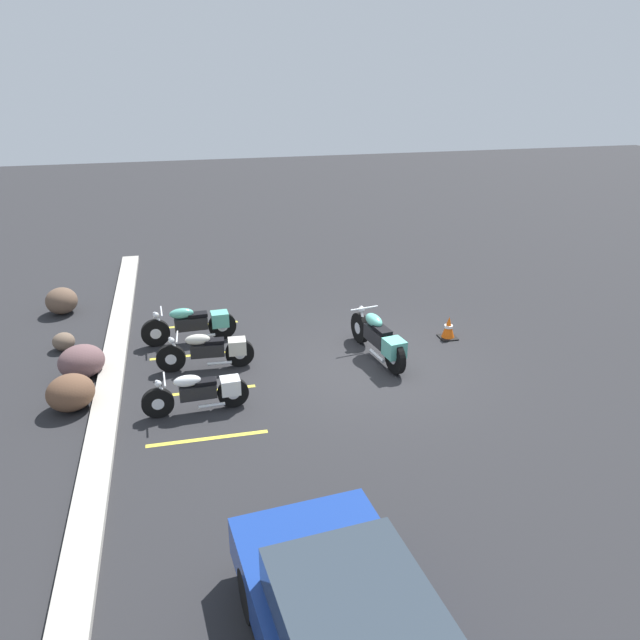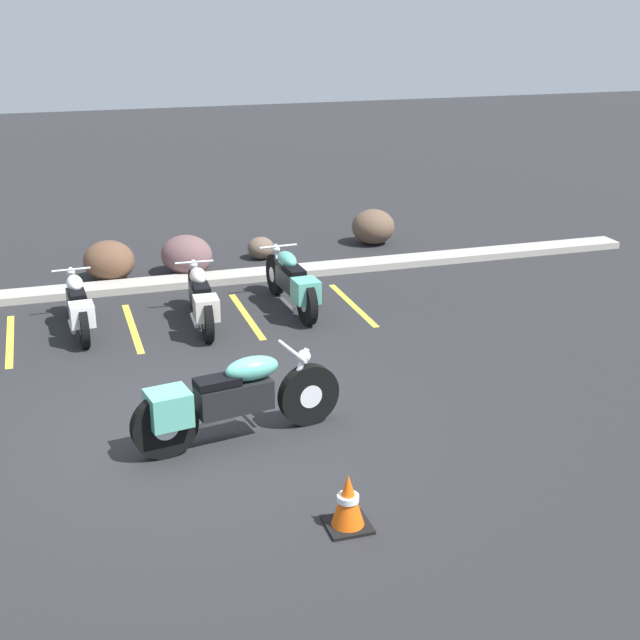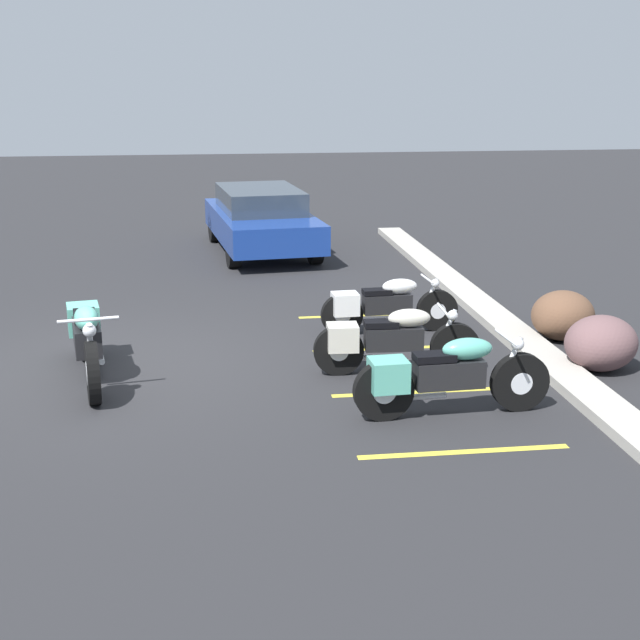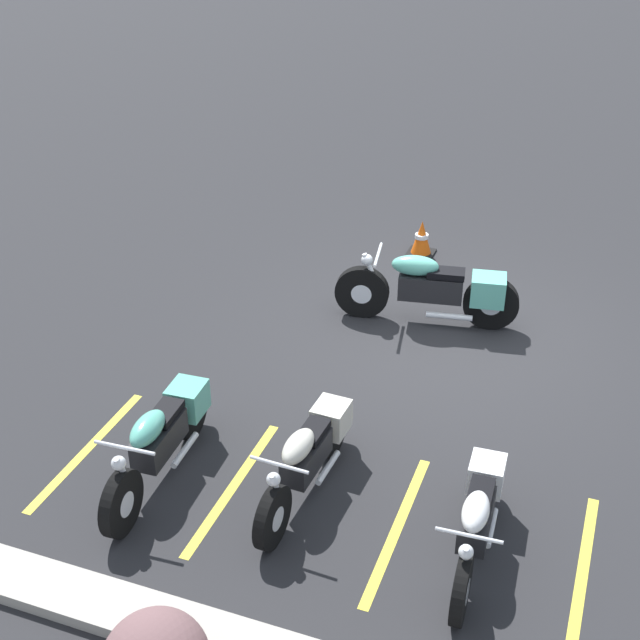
# 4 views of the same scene
# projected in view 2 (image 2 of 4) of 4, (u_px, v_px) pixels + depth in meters

# --- Properties ---
(ground) EXTENTS (60.00, 60.00, 0.00)m
(ground) POSITION_uv_depth(u_px,v_px,m) (197.00, 432.00, 9.83)
(ground) COLOR #262628
(motorcycle_teal_featured) EXTENTS (2.36, 0.80, 0.93)m
(motorcycle_teal_featured) POSITION_uv_depth(u_px,v_px,m) (228.00, 400.00, 9.45)
(motorcycle_teal_featured) COLOR black
(motorcycle_teal_featured) RESTS_ON ground
(parked_bike_0) EXTENTS (0.55, 1.97, 0.77)m
(parked_bike_0) POSITION_uv_depth(u_px,v_px,m) (78.00, 305.00, 12.59)
(parked_bike_0) COLOR black
(parked_bike_0) RESTS_ON ground
(parked_bike_1) EXTENTS (0.57, 2.05, 0.80)m
(parked_bike_1) POSITION_uv_depth(u_px,v_px,m) (201.00, 299.00, 12.81)
(parked_bike_1) COLOR black
(parked_bike_1) RESTS_ON ground
(parked_bike_2) EXTENTS (0.61, 2.17, 0.85)m
(parked_bike_2) POSITION_uv_depth(u_px,v_px,m) (293.00, 282.00, 13.46)
(parked_bike_2) COLOR black
(parked_bike_2) RESTS_ON ground
(concrete_curb) EXTENTS (18.00, 0.50, 0.12)m
(concrete_curb) POSITION_uv_depth(u_px,v_px,m) (139.00, 285.00, 14.59)
(concrete_curb) COLOR #A8A399
(concrete_curb) RESTS_ON ground
(landscape_rock_0) EXTENTS (0.65, 0.65, 0.40)m
(landscape_rock_0) POSITION_uv_depth(u_px,v_px,m) (261.00, 248.00, 16.21)
(landscape_rock_0) COLOR brown
(landscape_rock_0) RESTS_ON ground
(landscape_rock_1) EXTENTS (1.16, 1.18, 0.68)m
(landscape_rock_1) POSITION_uv_depth(u_px,v_px,m) (109.00, 261.00, 14.92)
(landscape_rock_1) COLOR brown
(landscape_rock_1) RESTS_ON ground
(landscape_rock_2) EXTENTS (0.96, 0.92, 0.68)m
(landscape_rock_2) POSITION_uv_depth(u_px,v_px,m) (373.00, 227.00, 17.13)
(landscape_rock_2) COLOR brown
(landscape_rock_2) RESTS_ON ground
(landscape_rock_3) EXTENTS (1.17, 1.21, 0.69)m
(landscape_rock_3) POSITION_uv_depth(u_px,v_px,m) (187.00, 255.00, 15.25)
(landscape_rock_3) COLOR brown
(landscape_rock_3) RESTS_ON ground
(traffic_cone) EXTENTS (0.40, 0.40, 0.54)m
(traffic_cone) POSITION_uv_depth(u_px,v_px,m) (348.00, 502.00, 8.00)
(traffic_cone) COLOR black
(traffic_cone) RESTS_ON ground
(stall_line_0) EXTENTS (0.10, 2.10, 0.00)m
(stall_line_0) POSITION_uv_depth(u_px,v_px,m) (10.00, 340.00, 12.43)
(stall_line_0) COLOR gold
(stall_line_0) RESTS_ON ground
(stall_line_1) EXTENTS (0.10, 2.10, 0.00)m
(stall_line_1) POSITION_uv_depth(u_px,v_px,m) (133.00, 328.00, 12.90)
(stall_line_1) COLOR gold
(stall_line_1) RESTS_ON ground
(stall_line_2) EXTENTS (0.10, 2.10, 0.00)m
(stall_line_2) POSITION_uv_depth(u_px,v_px,m) (247.00, 316.00, 13.38)
(stall_line_2) COLOR gold
(stall_line_2) RESTS_ON ground
(stall_line_3) EXTENTS (0.10, 2.10, 0.00)m
(stall_line_3) POSITION_uv_depth(u_px,v_px,m) (353.00, 305.00, 13.86)
(stall_line_3) COLOR gold
(stall_line_3) RESTS_ON ground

